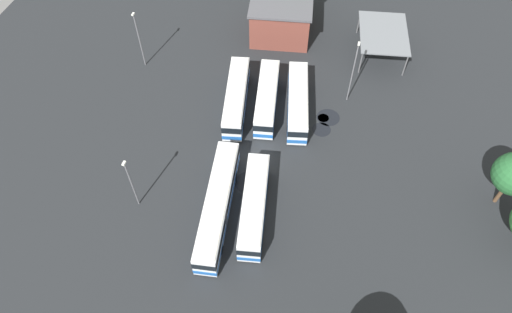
% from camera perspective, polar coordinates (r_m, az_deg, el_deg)
% --- Properties ---
extents(ground_plane, '(96.11, 96.11, 0.00)m').
position_cam_1_polar(ground_plane, '(58.71, 0.71, -0.11)').
color(ground_plane, black).
extents(bus_row0_slot1, '(12.42, 4.54, 3.53)m').
position_cam_1_polar(bus_row0_slot1, '(52.64, -0.23, -5.91)').
color(bus_row0_slot1, silver).
rests_on(bus_row0_slot1, ground_plane).
extents(bus_row0_slot2, '(15.74, 4.55, 3.53)m').
position_cam_1_polar(bus_row0_slot2, '(52.83, -4.64, -5.85)').
color(bus_row0_slot2, silver).
rests_on(bus_row0_slot2, ground_plane).
extents(bus_row1_slot0, '(12.35, 4.94, 3.53)m').
position_cam_1_polar(bus_row1_slot0, '(62.53, 5.04, 6.59)').
color(bus_row1_slot0, silver).
rests_on(bus_row1_slot0, ground_plane).
extents(bus_row1_slot1, '(11.89, 4.39, 3.53)m').
position_cam_1_polar(bus_row1_slot1, '(62.77, 1.33, 7.06)').
color(bus_row1_slot1, silver).
rests_on(bus_row1_slot1, ground_plane).
extents(bus_row1_slot2, '(12.77, 4.83, 3.53)m').
position_cam_1_polar(bus_row1_slot2, '(62.88, -2.38, 7.13)').
color(bus_row1_slot2, silver).
rests_on(bus_row1_slot2, ground_plane).
extents(depot_building, '(10.22, 10.42, 5.94)m').
position_cam_1_polar(depot_building, '(73.97, 3.02, 16.43)').
color(depot_building, brown).
rests_on(depot_building, ground_plane).
extents(maintenance_shelter, '(10.52, 8.29, 3.81)m').
position_cam_1_polar(maintenance_shelter, '(72.17, 15.14, 14.14)').
color(maintenance_shelter, slate).
rests_on(maintenance_shelter, ground_plane).
extents(lamp_post_mid_lot, '(0.56, 0.28, 9.76)m').
position_cam_1_polar(lamp_post_mid_lot, '(62.69, 11.62, 10.11)').
color(lamp_post_mid_lot, slate).
rests_on(lamp_post_mid_lot, ground_plane).
extents(lamp_post_far_corner, '(0.56, 0.28, 8.85)m').
position_cam_1_polar(lamp_post_far_corner, '(68.99, -13.93, 13.70)').
color(lamp_post_far_corner, slate).
rests_on(lamp_post_far_corner, ground_plane).
extents(lamp_post_near_entrance, '(0.56, 0.28, 7.97)m').
position_cam_1_polar(lamp_post_near_entrance, '(53.01, -14.83, -3.02)').
color(lamp_post_near_entrance, slate).
rests_on(lamp_post_near_entrance, ground_plane).
extents(puddle_near_shelter, '(1.50, 1.50, 0.01)m').
position_cam_1_polar(puddle_near_shelter, '(63.50, 8.12, 4.63)').
color(puddle_near_shelter, black).
rests_on(puddle_near_shelter, ground_plane).
extents(puddle_between_rows, '(3.06, 3.06, 0.01)m').
position_cam_1_polar(puddle_between_rows, '(63.65, 8.70, 4.68)').
color(puddle_between_rows, black).
rests_on(puddle_between_rows, ground_plane).
extents(puddle_centre_drain, '(2.43, 2.43, 0.01)m').
position_cam_1_polar(puddle_centre_drain, '(62.12, 7.90, 3.24)').
color(puddle_centre_drain, black).
rests_on(puddle_centre_drain, ground_plane).
extents(puddle_front_lane, '(3.09, 3.09, 0.01)m').
position_cam_1_polar(puddle_front_lane, '(56.53, -1.02, -3.15)').
color(puddle_front_lane, black).
rests_on(puddle_front_lane, ground_plane).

